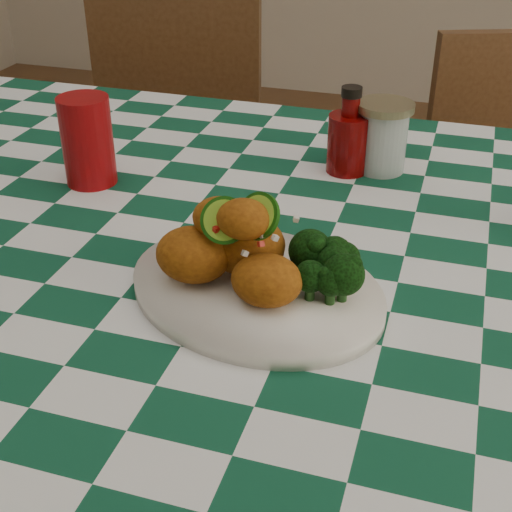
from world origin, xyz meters
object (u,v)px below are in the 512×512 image
(red_tumbler, at_px, (87,141))
(ketchup_bottle, at_px, (349,130))
(plate, at_px, (256,289))
(dining_table, at_px, (254,441))
(mason_jar, at_px, (383,137))
(wooden_chair_left, at_px, (161,185))
(fried_chicken_pile, at_px, (247,242))

(red_tumbler, height_order, ketchup_bottle, ketchup_bottle)
(plate, xyz_separation_m, red_tumbler, (-0.34, 0.23, 0.06))
(plate, bearing_deg, dining_table, 108.54)
(plate, relative_size, mason_jar, 2.84)
(wooden_chair_left, bearing_deg, mason_jar, -43.41)
(fried_chicken_pile, relative_size, red_tumbler, 1.23)
(wooden_chair_left, bearing_deg, fried_chicken_pile, -67.05)
(wooden_chair_left, bearing_deg, ketchup_bottle, -47.22)
(plate, height_order, fried_chicken_pile, fried_chicken_pile)
(dining_table, distance_m, plate, 0.43)
(plate, bearing_deg, ketchup_bottle, 85.10)
(ketchup_bottle, bearing_deg, dining_table, -108.59)
(fried_chicken_pile, xyz_separation_m, wooden_chair_left, (-0.50, 0.83, -0.37))
(plate, bearing_deg, mason_jar, 78.35)
(dining_table, bearing_deg, plate, -71.46)
(plate, relative_size, ketchup_bottle, 2.29)
(red_tumbler, bearing_deg, mason_jar, 22.98)
(dining_table, bearing_deg, wooden_chair_left, 123.92)
(plate, relative_size, fried_chicken_pile, 1.89)
(mason_jar, bearing_deg, plate, -101.65)
(mason_jar, bearing_deg, dining_table, -116.72)
(mason_jar, bearing_deg, wooden_chair_left, 144.63)
(plate, relative_size, wooden_chair_left, 0.33)
(mason_jar, xyz_separation_m, wooden_chair_left, (-0.59, 0.42, -0.36))
(fried_chicken_pile, distance_m, red_tumbler, 0.40)
(dining_table, distance_m, fried_chicken_pile, 0.49)
(fried_chicken_pile, relative_size, mason_jar, 1.50)
(mason_jar, bearing_deg, red_tumbler, -157.02)
(dining_table, relative_size, ketchup_bottle, 11.98)
(red_tumbler, bearing_deg, fried_chicken_pile, -34.84)
(red_tumbler, bearing_deg, plate, -33.97)
(red_tumbler, xyz_separation_m, wooden_chair_left, (-0.17, 0.60, -0.37))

